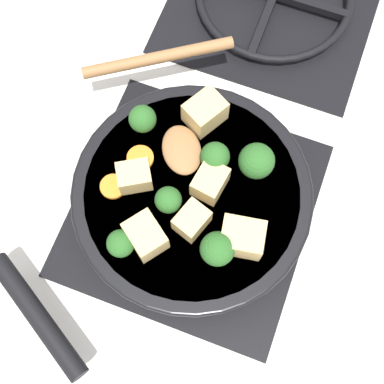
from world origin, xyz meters
TOP-DOWN VIEW (x-y plane):
  - ground_plane at (0.00, 0.00)m, footprint 2.40×2.40m
  - front_burner_grate at (0.00, 0.00)m, footprint 0.31×0.31m
  - skillet_pan at (-0.00, -0.00)m, footprint 0.35×0.40m
  - wooden_spoon at (-0.07, 0.10)m, footprint 0.20×0.22m
  - tofu_cube_center_large at (0.08, -0.04)m, footprint 0.06×0.05m
  - tofu_cube_near_handle at (-0.07, -0.01)m, footprint 0.05×0.05m
  - tofu_cube_east_chunk at (-0.03, -0.07)m, footprint 0.06×0.06m
  - tofu_cube_west_chunk at (0.01, -0.04)m, footprint 0.04×0.05m
  - tofu_cube_back_piece at (-0.02, 0.10)m, footprint 0.06×0.06m
  - tofu_cube_front_piece at (0.02, 0.01)m, footprint 0.04×0.05m
  - broccoli_floret_near_spoon at (0.05, -0.06)m, footprint 0.04×0.04m
  - broccoli_floret_center_top at (0.06, 0.05)m, footprint 0.04×0.04m
  - broccoli_floret_east_rim at (0.01, 0.04)m, footprint 0.04×0.04m
  - broccoli_floret_west_rim at (-0.02, -0.03)m, footprint 0.03×0.03m
  - broccoli_floret_north_edge at (-0.09, 0.06)m, footprint 0.03×0.03m
  - broccoli_floret_south_cluster at (-0.05, -0.09)m, footprint 0.03×0.03m
  - carrot_slice_orange_thin at (-0.08, 0.02)m, footprint 0.03×0.03m
  - carrot_slice_near_center at (-0.09, -0.03)m, footprint 0.03×0.03m

SIDE VIEW (x-z plane):
  - ground_plane at x=0.00m, z-range 0.00..0.00m
  - front_burner_grate at x=0.00m, z-range 0.00..0.03m
  - skillet_pan at x=0.00m, z-range 0.03..0.08m
  - carrot_slice_orange_thin at x=-0.08m, z-range 0.08..0.08m
  - carrot_slice_near_center at x=-0.09m, z-range 0.08..0.08m
  - wooden_spoon at x=-0.07m, z-range 0.08..0.09m
  - tofu_cube_west_chunk at x=0.01m, z-range 0.08..0.11m
  - tofu_cube_near_handle at x=-0.07m, z-range 0.08..0.11m
  - tofu_cube_front_piece at x=0.02m, z-range 0.08..0.11m
  - tofu_cube_east_chunk at x=-0.03m, z-range 0.08..0.11m
  - tofu_cube_back_piece at x=-0.02m, z-range 0.08..0.11m
  - tofu_cube_center_large at x=0.08m, z-range 0.08..0.12m
  - broccoli_floret_west_rim at x=-0.02m, z-range 0.08..0.12m
  - broccoli_floret_south_cluster at x=-0.05m, z-range 0.08..0.12m
  - broccoli_floret_north_edge at x=-0.09m, z-range 0.08..0.12m
  - broccoli_floret_east_rim at x=0.01m, z-range 0.08..0.12m
  - broccoli_floret_near_spoon at x=0.05m, z-range 0.08..0.13m
  - broccoli_floret_center_top at x=0.06m, z-range 0.08..0.13m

